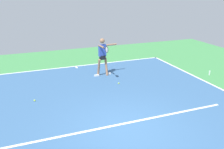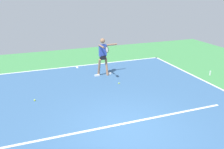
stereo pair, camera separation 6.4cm
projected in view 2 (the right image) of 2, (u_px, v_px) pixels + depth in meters
The scene contains 9 objects.
ground_plane at pixel (127, 129), 7.53m from camera, with size 21.80×21.80×0.00m, color #428E4C.
court_surface at pixel (127, 129), 7.53m from camera, with size 10.16×13.77×0.00m, color #38608E.
court_line_baseline_near at pixel (76, 66), 13.57m from camera, with size 10.16×0.10×0.01m, color white.
court_line_service at pixel (122, 124), 7.81m from camera, with size 7.62×0.10×0.01m, color white.
court_line_centre_mark at pixel (77, 67), 13.39m from camera, with size 0.10×0.30×0.01m, color white.
tennis_player at pixel (103, 54), 11.79m from camera, with size 1.17×1.26×1.85m.
tennis_ball_near_service_line at pixel (35, 100), 9.39m from camera, with size 0.07×0.07×0.07m, color #C6E53D.
tennis_ball_centre_court at pixel (119, 83), 11.06m from camera, with size 0.07×0.07×0.07m, color #C6E53D.
water_bottle at pixel (210, 73), 12.13m from camera, with size 0.07×0.07×0.22m, color white.
Camera 2 is at (2.73, 5.98, 4.07)m, focal length 39.68 mm.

